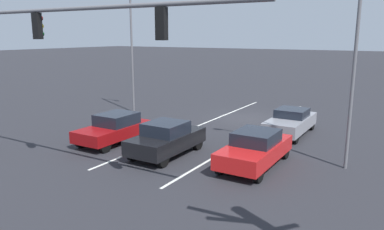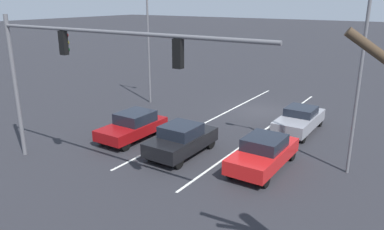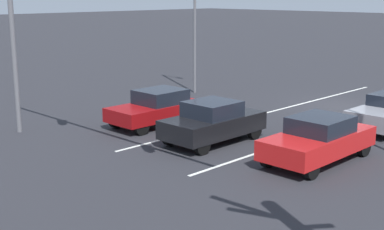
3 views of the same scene
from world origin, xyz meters
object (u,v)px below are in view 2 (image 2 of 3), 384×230
at_px(street_lamp_right_shoulder, 150,35).
at_px(street_lamp_left_shoulder, 358,59).
at_px(car_maroon_rightlane_front, 133,126).
at_px(traffic_signal_gantry, 69,61).
at_px(car_gray_leftlane_second, 299,120).
at_px(car_red_leftlane_front, 263,153).
at_px(car_black_midlane_front, 181,139).

distance_m(street_lamp_right_shoulder, street_lamp_left_shoulder, 15.17).
relative_size(car_maroon_rightlane_front, traffic_signal_gantry, 0.31).
bearing_deg(car_gray_leftlane_second, street_lamp_left_shoulder, 129.22).
height_order(car_red_leftlane_front, car_black_midlane_front, car_black_midlane_front).
xyz_separation_m(car_red_leftlane_front, street_lamp_left_shoulder, (-3.16, -1.66, 4.30)).
bearing_deg(car_maroon_rightlane_front, traffic_signal_gantry, 101.77).
height_order(car_black_midlane_front, car_gray_leftlane_second, car_black_midlane_front).
height_order(traffic_signal_gantry, street_lamp_right_shoulder, street_lamp_right_shoulder).
distance_m(car_maroon_rightlane_front, street_lamp_right_shoulder, 8.62).
distance_m(car_red_leftlane_front, car_maroon_rightlane_front, 7.49).
bearing_deg(street_lamp_right_shoulder, street_lamp_left_shoulder, 163.30).
bearing_deg(car_gray_leftlane_second, traffic_signal_gantry, 59.91).
xyz_separation_m(car_gray_leftlane_second, street_lamp_right_shoulder, (11.14, -0.20, 4.26)).
bearing_deg(traffic_signal_gantry, street_lamp_right_shoulder, -66.22).
xyz_separation_m(car_black_midlane_front, car_maroon_rightlane_front, (3.46, -0.32, -0.03)).
height_order(car_red_leftlane_front, street_lamp_right_shoulder, street_lamp_right_shoulder).
relative_size(car_black_midlane_front, traffic_signal_gantry, 0.31).
bearing_deg(car_red_leftlane_front, traffic_signal_gantry, 37.57).
height_order(car_maroon_rightlane_front, traffic_signal_gantry, traffic_signal_gantry).
bearing_deg(street_lamp_left_shoulder, car_red_leftlane_front, 27.69).
bearing_deg(street_lamp_right_shoulder, car_black_midlane_front, 137.54).
relative_size(car_red_leftlane_front, traffic_signal_gantry, 0.34).
bearing_deg(street_lamp_right_shoulder, car_gray_leftlane_second, 178.97).
bearing_deg(street_lamp_right_shoulder, car_maroon_rightlane_front, 121.28).
distance_m(car_red_leftlane_front, street_lamp_left_shoulder, 5.59).
distance_m(traffic_signal_gantry, street_lamp_left_shoulder, 11.75).
bearing_deg(car_black_midlane_front, traffic_signal_gantry, 59.76).
xyz_separation_m(car_red_leftlane_front, car_gray_leftlane_second, (0.24, -5.82, -0.04)).
distance_m(car_gray_leftlane_second, street_lamp_right_shoulder, 11.93).
height_order(car_black_midlane_front, street_lamp_left_shoulder, street_lamp_left_shoulder).
bearing_deg(traffic_signal_gantry, car_gray_leftlane_second, -120.09).
xyz_separation_m(traffic_signal_gantry, street_lamp_left_shoulder, (-9.67, -6.67, 0.05)).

